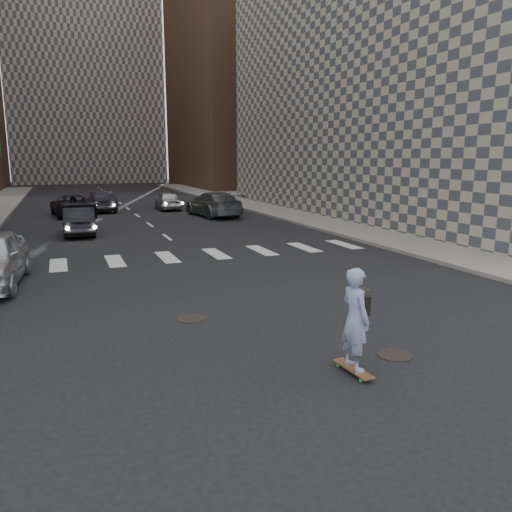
{
  "coord_description": "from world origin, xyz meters",
  "views": [
    {
      "loc": [
        -4.76,
        -10.17,
        3.86
      ],
      "look_at": [
        -0.05,
        1.85,
        1.3
      ],
      "focal_mm": 35.0,
      "sensor_mm": 36.0,
      "label": 1
    }
  ],
  "objects_px": {
    "traffic_car_b": "(214,204)",
    "traffic_car_c": "(72,205)",
    "traffic_car_a": "(79,221)",
    "skateboarder": "(355,319)",
    "traffic_car_d": "(168,200)",
    "traffic_car_e": "(102,202)"
  },
  "relations": [
    {
      "from": "traffic_car_b",
      "to": "traffic_car_c",
      "type": "relative_size",
      "value": 1.08
    },
    {
      "from": "traffic_car_a",
      "to": "traffic_car_b",
      "type": "relative_size",
      "value": 0.75
    },
    {
      "from": "skateboarder",
      "to": "traffic_car_d",
      "type": "relative_size",
      "value": 0.48
    },
    {
      "from": "traffic_car_a",
      "to": "traffic_car_c",
      "type": "relative_size",
      "value": 0.81
    },
    {
      "from": "traffic_car_c",
      "to": "traffic_car_e",
      "type": "distance_m",
      "value": 2.97
    },
    {
      "from": "skateboarder",
      "to": "traffic_car_e",
      "type": "relative_size",
      "value": 0.45
    },
    {
      "from": "traffic_car_a",
      "to": "traffic_car_d",
      "type": "relative_size",
      "value": 1.02
    },
    {
      "from": "skateboarder",
      "to": "traffic_car_b",
      "type": "height_order",
      "value": "skateboarder"
    },
    {
      "from": "traffic_car_a",
      "to": "skateboarder",
      "type": "bearing_deg",
      "value": 103.11
    },
    {
      "from": "traffic_car_a",
      "to": "traffic_car_c",
      "type": "distance_m",
      "value": 8.93
    },
    {
      "from": "traffic_car_b",
      "to": "traffic_car_e",
      "type": "height_order",
      "value": "traffic_car_b"
    },
    {
      "from": "skateboarder",
      "to": "traffic_car_e",
      "type": "bearing_deg",
      "value": 90.18
    },
    {
      "from": "traffic_car_c",
      "to": "traffic_car_d",
      "type": "height_order",
      "value": "traffic_car_c"
    },
    {
      "from": "traffic_car_a",
      "to": "traffic_car_c",
      "type": "bearing_deg",
      "value": -87.87
    },
    {
      "from": "traffic_car_c",
      "to": "traffic_car_b",
      "type": "bearing_deg",
      "value": 150.81
    },
    {
      "from": "skateboarder",
      "to": "traffic_car_b",
      "type": "bearing_deg",
      "value": 75.64
    },
    {
      "from": "traffic_car_e",
      "to": "traffic_car_d",
      "type": "bearing_deg",
      "value": 171.8
    },
    {
      "from": "traffic_car_b",
      "to": "skateboarder",
      "type": "bearing_deg",
      "value": 72.35
    },
    {
      "from": "skateboarder",
      "to": "traffic_car_a",
      "type": "bearing_deg",
      "value": 98.0
    },
    {
      "from": "skateboarder",
      "to": "traffic_car_c",
      "type": "distance_m",
      "value": 28.49
    },
    {
      "from": "traffic_car_a",
      "to": "traffic_car_d",
      "type": "distance_m",
      "value": 12.66
    },
    {
      "from": "skateboarder",
      "to": "traffic_car_d",
      "type": "distance_m",
      "value": 30.15
    }
  ]
}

